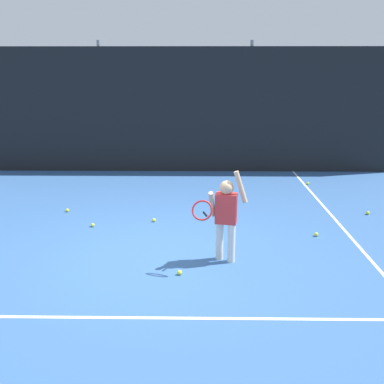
{
  "coord_description": "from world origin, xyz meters",
  "views": [
    {
      "loc": [
        0.59,
        -6.02,
        2.77
      ],
      "look_at": [
        0.49,
        0.55,
        0.85
      ],
      "focal_mm": 41.24,
      "sensor_mm": 36.0,
      "label": 1
    }
  ],
  "objects_px": {
    "tennis_ball_0": "(368,213)",
    "tennis_ball_6": "(308,183)",
    "tennis_ball_1": "(154,220)",
    "tennis_ball_5": "(180,273)",
    "tennis_ball_2": "(67,210)",
    "tennis_ball_3": "(316,234)",
    "tennis_player": "(225,214)",
    "tennis_ball_4": "(93,225)"
  },
  "relations": [
    {
      "from": "tennis_ball_0",
      "to": "tennis_ball_6",
      "type": "distance_m",
      "value": 2.24
    },
    {
      "from": "tennis_ball_1",
      "to": "tennis_ball_6",
      "type": "bearing_deg",
      "value": 37.44
    },
    {
      "from": "tennis_ball_5",
      "to": "tennis_ball_2",
      "type": "bearing_deg",
      "value": 131.14
    },
    {
      "from": "tennis_ball_0",
      "to": "tennis_ball_1",
      "type": "distance_m",
      "value": 4.07
    },
    {
      "from": "tennis_ball_3",
      "to": "tennis_ball_2",
      "type": "bearing_deg",
      "value": 165.23
    },
    {
      "from": "tennis_player",
      "to": "tennis_ball_2",
      "type": "bearing_deg",
      "value": 154.94
    },
    {
      "from": "tennis_ball_0",
      "to": "tennis_ball_1",
      "type": "height_order",
      "value": "same"
    },
    {
      "from": "tennis_ball_0",
      "to": "tennis_ball_6",
      "type": "height_order",
      "value": "same"
    },
    {
      "from": "tennis_player",
      "to": "tennis_ball_2",
      "type": "distance_m",
      "value": 3.7
    },
    {
      "from": "tennis_ball_3",
      "to": "tennis_ball_6",
      "type": "bearing_deg",
      "value": 78.98
    },
    {
      "from": "tennis_ball_6",
      "to": "tennis_ball_4",
      "type": "bearing_deg",
      "value": -147.2
    },
    {
      "from": "tennis_ball_0",
      "to": "tennis_ball_4",
      "type": "distance_m",
      "value": 5.16
    },
    {
      "from": "tennis_ball_0",
      "to": "tennis_ball_5",
      "type": "relative_size",
      "value": 1.0
    },
    {
      "from": "tennis_ball_4",
      "to": "tennis_ball_3",
      "type": "bearing_deg",
      "value": -5.78
    },
    {
      "from": "tennis_ball_6",
      "to": "tennis_ball_2",
      "type": "bearing_deg",
      "value": -158.02
    },
    {
      "from": "tennis_ball_0",
      "to": "tennis_ball_5",
      "type": "xyz_separation_m",
      "value": [
        -3.49,
        -2.55,
        0.0
      ]
    },
    {
      "from": "tennis_player",
      "to": "tennis_ball_0",
      "type": "distance_m",
      "value": 3.61
    },
    {
      "from": "tennis_ball_0",
      "to": "tennis_ball_5",
      "type": "bearing_deg",
      "value": -143.83
    },
    {
      "from": "tennis_ball_5",
      "to": "tennis_player",
      "type": "bearing_deg",
      "value": 36.13
    },
    {
      "from": "tennis_ball_1",
      "to": "tennis_player",
      "type": "bearing_deg",
      "value": -53.92
    },
    {
      "from": "tennis_player",
      "to": "tennis_ball_5",
      "type": "xyz_separation_m",
      "value": [
        -0.63,
        -0.46,
        -0.69
      ]
    },
    {
      "from": "tennis_ball_4",
      "to": "tennis_ball_5",
      "type": "bearing_deg",
      "value": -48.48
    },
    {
      "from": "tennis_ball_0",
      "to": "tennis_ball_3",
      "type": "distance_m",
      "value": 1.69
    },
    {
      "from": "tennis_player",
      "to": "tennis_ball_2",
      "type": "height_order",
      "value": "tennis_player"
    },
    {
      "from": "tennis_ball_3",
      "to": "tennis_ball_4",
      "type": "bearing_deg",
      "value": 174.22
    },
    {
      "from": "tennis_ball_1",
      "to": "tennis_ball_3",
      "type": "bearing_deg",
      "value": -13.3
    },
    {
      "from": "tennis_player",
      "to": "tennis_ball_5",
      "type": "relative_size",
      "value": 20.46
    },
    {
      "from": "tennis_ball_1",
      "to": "tennis_ball_2",
      "type": "xyz_separation_m",
      "value": [
        -1.74,
        0.53,
        0.0
      ]
    },
    {
      "from": "tennis_ball_1",
      "to": "tennis_ball_3",
      "type": "xyz_separation_m",
      "value": [
        2.78,
        -0.66,
        0.0
      ]
    },
    {
      "from": "tennis_ball_1",
      "to": "tennis_ball_5",
      "type": "relative_size",
      "value": 1.0
    },
    {
      "from": "tennis_ball_2",
      "to": "tennis_ball_3",
      "type": "height_order",
      "value": "same"
    },
    {
      "from": "tennis_player",
      "to": "tennis_ball_0",
      "type": "bearing_deg",
      "value": 47.6
    },
    {
      "from": "tennis_ball_1",
      "to": "tennis_ball_2",
      "type": "relative_size",
      "value": 1.0
    },
    {
      "from": "tennis_ball_2",
      "to": "tennis_ball_4",
      "type": "bearing_deg",
      "value": -49.73
    },
    {
      "from": "tennis_ball_0",
      "to": "tennis_ball_2",
      "type": "distance_m",
      "value": 5.78
    },
    {
      "from": "tennis_ball_2",
      "to": "tennis_ball_5",
      "type": "relative_size",
      "value": 1.0
    },
    {
      "from": "tennis_ball_2",
      "to": "tennis_ball_3",
      "type": "distance_m",
      "value": 4.67
    },
    {
      "from": "tennis_ball_2",
      "to": "tennis_ball_6",
      "type": "xyz_separation_m",
      "value": [
        5.15,
        2.08,
        0.0
      ]
    },
    {
      "from": "tennis_ball_4",
      "to": "tennis_ball_5",
      "type": "xyz_separation_m",
      "value": [
        1.61,
        -1.82,
        0.0
      ]
    },
    {
      "from": "tennis_ball_2",
      "to": "tennis_ball_4",
      "type": "distance_m",
      "value": 1.05
    },
    {
      "from": "tennis_ball_2",
      "to": "tennis_ball_0",
      "type": "bearing_deg",
      "value": -0.7
    },
    {
      "from": "tennis_ball_3",
      "to": "tennis_ball_5",
      "type": "height_order",
      "value": "same"
    }
  ]
}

